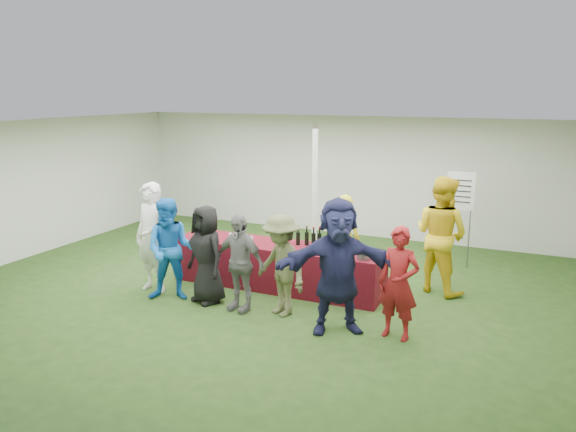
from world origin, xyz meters
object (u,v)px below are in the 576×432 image
at_px(dump_bucket, 364,253).
at_px(wine_list_sign, 460,198).
at_px(serving_table, 277,266).
at_px(customer_1, 171,250).
at_px(customer_3, 239,263).
at_px(customer_5, 338,266).
at_px(staff_pourer, 344,239).
at_px(customer_2, 206,254).
at_px(customer_4, 281,265).
at_px(customer_0, 152,238).
at_px(customer_6, 399,283).
at_px(staff_back, 441,235).

height_order(dump_bucket, wine_list_sign, wine_list_sign).
bearing_deg(serving_table, wine_list_sign, 42.69).
xyz_separation_m(serving_table, customer_1, (-1.28, -1.19, 0.44)).
relative_size(serving_table, customer_3, 2.43).
height_order(wine_list_sign, customer_5, customer_5).
distance_m(staff_pourer, customer_3, 2.10).
relative_size(dump_bucket, customer_1, 0.14).
xyz_separation_m(dump_bucket, customer_2, (-2.27, -0.83, -0.07)).
distance_m(staff_pourer, customer_2, 2.41).
relative_size(serving_table, customer_5, 1.92).
height_order(customer_1, customer_4, customer_1).
distance_m(dump_bucket, customer_4, 1.30).
xyz_separation_m(customer_0, customer_1, (0.51, -0.20, -0.09)).
relative_size(customer_1, customer_2, 1.06).
bearing_deg(customer_1, dump_bucket, -4.08).
relative_size(wine_list_sign, customer_4, 1.19).
relative_size(dump_bucket, customer_3, 0.15).
height_order(staff_pourer, customer_2, staff_pourer).
bearing_deg(serving_table, customer_2, -124.09).
distance_m(wine_list_sign, customer_6, 3.57).
height_order(serving_table, staff_pourer, staff_pourer).
bearing_deg(serving_table, customer_4, -61.75).
xyz_separation_m(staff_pourer, customer_3, (-1.03, -1.83, -0.03)).
bearing_deg(customer_2, wine_list_sign, 69.58).
relative_size(customer_5, customer_6, 1.22).
xyz_separation_m(staff_pourer, customer_1, (-2.22, -1.89, 0.04)).
height_order(customer_1, customer_3, customer_1).
bearing_deg(customer_5, customer_1, 149.06).
relative_size(staff_back, customer_5, 1.03).
bearing_deg(customer_1, customer_5, -24.24).
distance_m(serving_table, staff_pourer, 1.24).
bearing_deg(customer_6, customer_2, -172.48).
bearing_deg(staff_back, customer_0, 49.68).
xyz_separation_m(customer_4, customer_6, (1.75, -0.08, 0.01)).
relative_size(serving_table, wine_list_sign, 2.00).
height_order(customer_3, customer_6, customer_6).
relative_size(customer_1, customer_3, 1.10).
bearing_deg(customer_4, staff_back, 71.34).
relative_size(dump_bucket, staff_back, 0.12).
height_order(customer_2, customer_3, customer_2).
relative_size(serving_table, staff_back, 1.87).
relative_size(staff_pourer, customer_5, 0.83).
relative_size(wine_list_sign, customer_2, 1.16).
bearing_deg(customer_0, customer_4, 7.90).
height_order(wine_list_sign, customer_6, wine_list_sign).
bearing_deg(dump_bucket, staff_pourer, 123.83).
relative_size(dump_bucket, customer_4, 0.15).
distance_m(serving_table, customer_6, 2.60).
distance_m(customer_2, customer_3, 0.63).
xyz_separation_m(serving_table, customer_0, (-1.79, -0.99, 0.53)).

